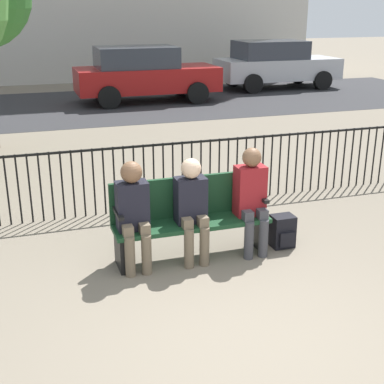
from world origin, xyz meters
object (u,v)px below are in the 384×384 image
at_px(seated_person_0, 133,209).
at_px(parked_car_2, 275,64).
at_px(parked_car_0, 144,73).
at_px(backpack, 283,231).
at_px(seated_person_2, 251,195).
at_px(park_bench, 190,215).
at_px(seated_person_1, 192,204).

xyz_separation_m(seated_person_0, parked_car_2, (7.56, 11.85, 0.15)).
xyz_separation_m(parked_car_0, parked_car_2, (4.97, 1.31, 0.00)).
relative_size(seated_person_0, backpack, 3.10).
height_order(seated_person_2, parked_car_2, parked_car_2).
distance_m(seated_person_2, parked_car_0, 10.61).
bearing_deg(parked_car_2, parked_car_0, -165.23).
bearing_deg(parked_car_0, parked_car_2, 14.77).
bearing_deg(parked_car_0, seated_person_2, -96.59).
height_order(park_bench, seated_person_0, seated_person_0).
relative_size(park_bench, parked_car_0, 0.42).
xyz_separation_m(park_bench, seated_person_1, (-0.02, -0.13, 0.18)).
relative_size(backpack, parked_car_2, 0.09).
xyz_separation_m(seated_person_2, parked_car_0, (1.22, 10.54, 0.14)).
distance_m(park_bench, seated_person_2, 0.74).
bearing_deg(seated_person_0, parked_car_0, 76.19).
height_order(seated_person_0, seated_person_2, seated_person_2).
xyz_separation_m(seated_person_0, seated_person_1, (0.66, -0.00, -0.02)).
distance_m(park_bench, parked_car_2, 13.60).
bearing_deg(parked_car_2, seated_person_1, -120.22).
height_order(seated_person_1, backpack, seated_person_1).
bearing_deg(backpack, seated_person_0, -180.00).
relative_size(seated_person_1, seated_person_2, 0.95).
relative_size(seated_person_2, parked_car_2, 0.30).
height_order(backpack, parked_car_2, parked_car_2).
bearing_deg(parked_car_2, park_bench, -120.43).
bearing_deg(seated_person_0, backpack, 0.00).
height_order(park_bench, parked_car_0, parked_car_0).
bearing_deg(seated_person_2, seated_person_1, -179.75).
xyz_separation_m(park_bench, parked_car_2, (6.88, 11.72, 0.35)).
distance_m(seated_person_0, backpack, 1.87).
distance_m(park_bench, seated_person_0, 0.71).
height_order(seated_person_1, parked_car_0, parked_car_0).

